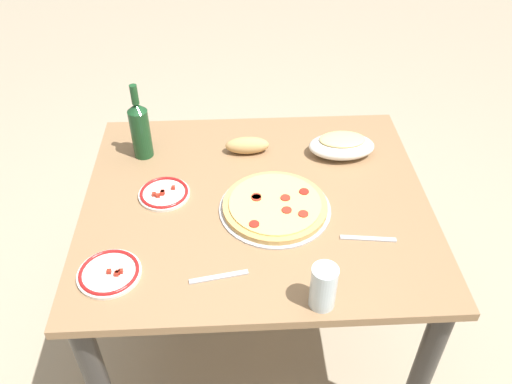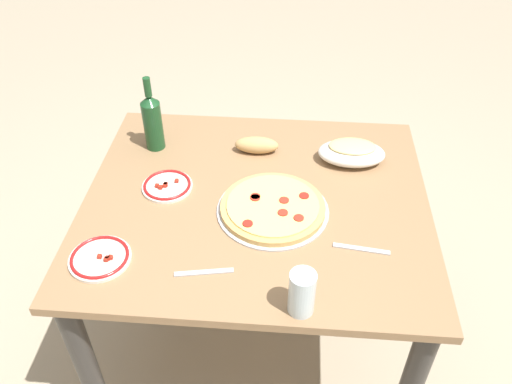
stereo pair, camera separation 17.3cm
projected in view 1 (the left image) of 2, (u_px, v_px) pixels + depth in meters
name	position (u px, v px, depth m)	size (l,w,h in m)	color
ground_plane	(256.00, 330.00, 2.23)	(8.00, 8.00, 0.00)	tan
dining_table	(256.00, 225.00, 1.83)	(1.14, 0.99, 0.74)	#93704C
pepperoni_pizza	(275.00, 206.00, 1.70)	(0.36, 0.36, 0.03)	#B7B7BC
baked_pasta_dish	(342.00, 145.00, 1.91)	(0.24, 0.15, 0.08)	white
wine_bottle	(140.00, 129.00, 1.86)	(0.07, 0.07, 0.29)	#194723
water_glass	(323.00, 287.00, 1.38)	(0.07, 0.07, 0.14)	silver
side_plate_near	(109.00, 273.00, 1.49)	(0.18, 0.18, 0.02)	white
side_plate_far	(164.00, 193.00, 1.76)	(0.17, 0.17, 0.02)	white
bread_loaf	(247.00, 145.00, 1.93)	(0.16, 0.07, 0.06)	tan
fork_left	(219.00, 277.00, 1.49)	(0.17, 0.02, 0.01)	#B7B7BC
fork_right	(368.00, 239.00, 1.60)	(0.17, 0.02, 0.01)	#B7B7BC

